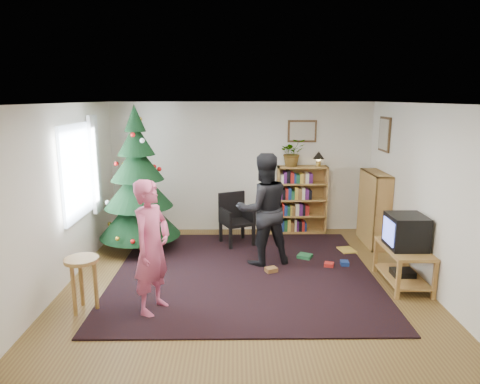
{
  "coord_description": "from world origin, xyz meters",
  "views": [
    {
      "loc": [
        -0.13,
        -5.68,
        2.57
      ],
      "look_at": [
        -0.05,
        0.98,
        1.1
      ],
      "focal_mm": 32.0,
      "sensor_mm": 36.0,
      "label": 1
    }
  ],
  "objects_px": {
    "bookshelf_right": "(374,208)",
    "table_lamp": "(319,156)",
    "christmas_tree": "(138,192)",
    "stool": "(82,270)",
    "armchair": "(237,216)",
    "person_standing": "(152,247)",
    "person_by_chair": "(263,210)",
    "crt_tv": "(406,231)",
    "potted_plant": "(292,152)",
    "bookshelf_back": "(301,199)",
    "picture_right": "(385,134)",
    "picture_back": "(302,131)",
    "tv_stand": "(403,262)"
  },
  "relations": [
    {
      "from": "picture_right",
      "to": "table_lamp",
      "type": "height_order",
      "value": "picture_right"
    },
    {
      "from": "picture_back",
      "to": "person_standing",
      "type": "height_order",
      "value": "picture_back"
    },
    {
      "from": "bookshelf_right",
      "to": "person_by_chair",
      "type": "xyz_separation_m",
      "value": [
        -2.03,
        -0.92,
        0.22
      ]
    },
    {
      "from": "bookshelf_right",
      "to": "person_standing",
      "type": "height_order",
      "value": "person_standing"
    },
    {
      "from": "stool",
      "to": "person_by_chair",
      "type": "distance_m",
      "value": 2.77
    },
    {
      "from": "bookshelf_back",
      "to": "tv_stand",
      "type": "xyz_separation_m",
      "value": [
        1.06,
        -2.44,
        -0.34
      ]
    },
    {
      "from": "christmas_tree",
      "to": "stool",
      "type": "bearing_deg",
      "value": -96.13
    },
    {
      "from": "picture_right",
      "to": "stool",
      "type": "height_order",
      "value": "picture_right"
    },
    {
      "from": "stool",
      "to": "potted_plant",
      "type": "bearing_deg",
      "value": 46.86
    },
    {
      "from": "person_standing",
      "to": "armchair",
      "type": "bearing_deg",
      "value": 1.25
    },
    {
      "from": "christmas_tree",
      "to": "crt_tv",
      "type": "height_order",
      "value": "christmas_tree"
    },
    {
      "from": "picture_back",
      "to": "table_lamp",
      "type": "relative_size",
      "value": 1.94
    },
    {
      "from": "picture_right",
      "to": "bookshelf_right",
      "type": "xyz_separation_m",
      "value": [
        -0.14,
        -0.12,
        -1.29
      ]
    },
    {
      "from": "christmas_tree",
      "to": "tv_stand",
      "type": "distance_m",
      "value": 4.29
    },
    {
      "from": "bookshelf_right",
      "to": "person_by_chair",
      "type": "distance_m",
      "value": 2.24
    },
    {
      "from": "armchair",
      "to": "person_by_chair",
      "type": "relative_size",
      "value": 0.52
    },
    {
      "from": "christmas_tree",
      "to": "armchair",
      "type": "bearing_deg",
      "value": 11.73
    },
    {
      "from": "bookshelf_right",
      "to": "person_standing",
      "type": "relative_size",
      "value": 0.79
    },
    {
      "from": "bookshelf_right",
      "to": "table_lamp",
      "type": "height_order",
      "value": "table_lamp"
    },
    {
      "from": "bookshelf_back",
      "to": "picture_back",
      "type": "bearing_deg",
      "value": 92.66
    },
    {
      "from": "person_by_chair",
      "to": "person_standing",
      "type": "bearing_deg",
      "value": 31.9
    },
    {
      "from": "bookshelf_right",
      "to": "table_lamp",
      "type": "relative_size",
      "value": 4.58
    },
    {
      "from": "bookshelf_back",
      "to": "tv_stand",
      "type": "height_order",
      "value": "bookshelf_back"
    },
    {
      "from": "christmas_tree",
      "to": "crt_tv",
      "type": "bearing_deg",
      "value": -20.17
    },
    {
      "from": "table_lamp",
      "to": "potted_plant",
      "type": "bearing_deg",
      "value": 180.0
    },
    {
      "from": "tv_stand",
      "to": "potted_plant",
      "type": "height_order",
      "value": "potted_plant"
    },
    {
      "from": "tv_stand",
      "to": "stool",
      "type": "bearing_deg",
      "value": -170.61
    },
    {
      "from": "crt_tv",
      "to": "christmas_tree",
      "type": "bearing_deg",
      "value": 159.83
    },
    {
      "from": "picture_back",
      "to": "crt_tv",
      "type": "height_order",
      "value": "picture_back"
    },
    {
      "from": "crt_tv",
      "to": "bookshelf_back",
      "type": "bearing_deg",
      "value": 113.46
    },
    {
      "from": "bookshelf_back",
      "to": "armchair",
      "type": "xyz_separation_m",
      "value": [
        -1.25,
        -0.64,
        -0.17
      ]
    },
    {
      "from": "person_standing",
      "to": "table_lamp",
      "type": "relative_size",
      "value": 5.81
    },
    {
      "from": "picture_right",
      "to": "armchair",
      "type": "relative_size",
      "value": 0.65
    },
    {
      "from": "bookshelf_right",
      "to": "table_lamp",
      "type": "bearing_deg",
      "value": 51.35
    },
    {
      "from": "bookshelf_right",
      "to": "armchair",
      "type": "bearing_deg",
      "value": 88.46
    },
    {
      "from": "christmas_tree",
      "to": "potted_plant",
      "type": "height_order",
      "value": "christmas_tree"
    },
    {
      "from": "table_lamp",
      "to": "person_by_chair",
      "type": "bearing_deg",
      "value": -125.15
    },
    {
      "from": "person_by_chair",
      "to": "armchair",
      "type": "bearing_deg",
      "value": -82.64
    },
    {
      "from": "armchair",
      "to": "person_standing",
      "type": "bearing_deg",
      "value": -136.67
    },
    {
      "from": "armchair",
      "to": "person_standing",
      "type": "xyz_separation_m",
      "value": [
        -1.03,
        -2.52,
        0.33
      ]
    },
    {
      "from": "crt_tv",
      "to": "stool",
      "type": "bearing_deg",
      "value": -170.6
    },
    {
      "from": "picture_back",
      "to": "christmas_tree",
      "type": "relative_size",
      "value": 0.22
    },
    {
      "from": "bookshelf_right",
      "to": "stool",
      "type": "distance_m",
      "value": 4.97
    },
    {
      "from": "stool",
      "to": "potted_plant",
      "type": "height_order",
      "value": "potted_plant"
    },
    {
      "from": "picture_back",
      "to": "armchair",
      "type": "height_order",
      "value": "picture_back"
    },
    {
      "from": "armchair",
      "to": "potted_plant",
      "type": "height_order",
      "value": "potted_plant"
    },
    {
      "from": "crt_tv",
      "to": "person_standing",
      "type": "distance_m",
      "value": 3.42
    },
    {
      "from": "bookshelf_right",
      "to": "stool",
      "type": "relative_size",
      "value": 1.91
    },
    {
      "from": "table_lamp",
      "to": "tv_stand",
      "type": "bearing_deg",
      "value": -72.65
    },
    {
      "from": "christmas_tree",
      "to": "bookshelf_back",
      "type": "distance_m",
      "value": 3.1
    }
  ]
}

